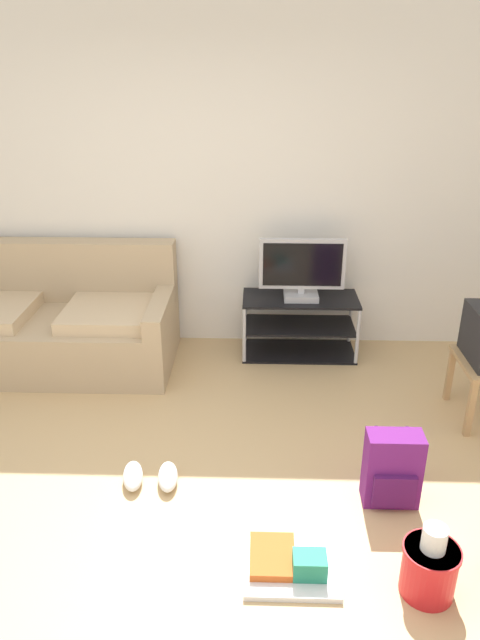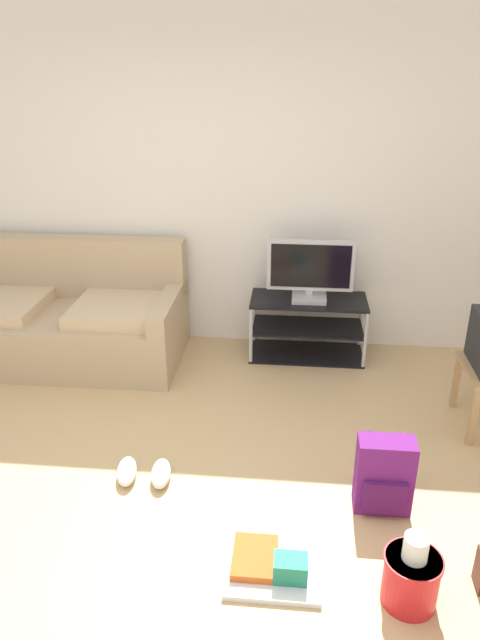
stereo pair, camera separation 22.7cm
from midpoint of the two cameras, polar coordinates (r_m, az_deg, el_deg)
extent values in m
cube|color=tan|center=(3.28, -6.02, -20.24)|extent=(9.00, 9.80, 0.02)
cube|color=silver|center=(4.86, -1.04, 13.05)|extent=(9.00, 0.10, 2.70)
cube|color=tan|center=(4.98, -15.41, -1.39)|extent=(1.90, 0.94, 0.42)
cube|color=tan|center=(5.13, -14.58, 5.04)|extent=(1.90, 0.20, 0.50)
cube|color=tan|center=(4.63, -5.56, 1.40)|extent=(0.14, 0.94, 0.16)
cube|color=#CBAF89|center=(4.66, -9.99, 0.90)|extent=(0.76, 0.66, 0.10)
cube|color=black|center=(4.79, 8.02, 1.89)|extent=(0.93, 0.43, 0.02)
cube|color=black|center=(4.88, 7.86, -0.72)|extent=(0.90, 0.42, 0.02)
cube|color=black|center=(4.99, 7.71, -3.23)|extent=(0.93, 0.43, 0.02)
cylinder|color=#B7B7BC|center=(4.70, 2.42, -1.53)|extent=(0.03, 0.03, 0.50)
cylinder|color=#B7B7BC|center=(4.75, 13.39, -1.94)|extent=(0.03, 0.03, 0.50)
cylinder|color=#B7B7BC|center=(5.07, 2.69, 0.42)|extent=(0.03, 0.03, 0.50)
cylinder|color=#B7B7BC|center=(5.11, 12.86, 0.02)|extent=(0.03, 0.03, 0.50)
cube|color=#B2B2B7|center=(4.76, 8.05, 2.18)|extent=(0.27, 0.22, 0.05)
cube|color=#B2B2B7|center=(4.74, 8.08, 2.68)|extent=(0.05, 0.04, 0.04)
cube|color=#B2B2B7|center=(4.67, 8.24, 5.24)|extent=(0.68, 0.04, 0.41)
cube|color=black|center=(4.65, 8.25, 5.15)|extent=(0.62, 0.01, 0.35)
cube|color=tan|center=(4.08, 23.15, -8.70)|extent=(0.04, 0.04, 0.40)
cube|color=tan|center=(4.45, 21.57, -5.59)|extent=(0.04, 0.04, 0.40)
cube|color=#661E70|center=(3.40, 15.69, -14.24)|extent=(0.30, 0.16, 0.44)
cube|color=#4C1654|center=(3.38, 15.79, -16.28)|extent=(0.23, 0.04, 0.19)
cylinder|color=#4C1654|center=(3.45, 14.05, -12.94)|extent=(0.04, 0.04, 0.35)
cylinder|color=#4C1654|center=(3.48, 16.88, -12.93)|extent=(0.04, 0.04, 0.35)
cylinder|color=red|center=(3.02, 18.44, -22.79)|extent=(0.25, 0.25, 0.26)
cylinder|color=red|center=(2.94, 18.76, -21.18)|extent=(0.26, 0.26, 0.02)
cylinder|color=white|center=(2.90, 18.93, -20.34)|extent=(0.11, 0.11, 0.14)
ellipsoid|color=white|center=(3.62, -9.10, -14.28)|extent=(0.16, 0.28, 0.09)
ellipsoid|color=white|center=(3.58, -5.82, -14.58)|extent=(0.15, 0.27, 0.09)
cube|color=silver|center=(3.09, 5.51, -23.01)|extent=(0.45, 0.37, 0.03)
cube|color=#238466|center=(3.01, 7.24, -22.76)|extent=(0.16, 0.12, 0.11)
cube|color=#CC561E|center=(3.09, 3.72, -22.00)|extent=(0.22, 0.28, 0.04)
camera|label=1|loc=(0.11, -88.28, 0.76)|focal=33.07mm
camera|label=2|loc=(0.11, 91.72, -0.76)|focal=33.07mm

